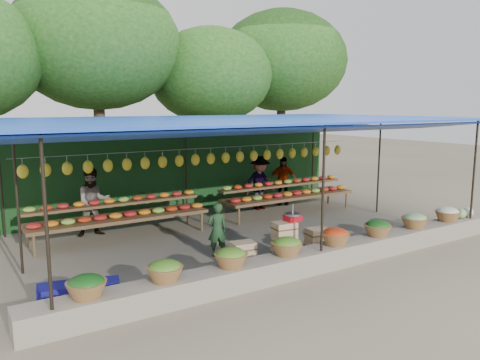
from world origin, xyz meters
TOP-DOWN VIEW (x-y plane):
  - ground at (0.00, 0.00)m, footprint 60.00×60.00m
  - stone_curb at (0.00, -2.75)m, footprint 10.60×0.55m
  - stall_canopy at (0.00, 0.08)m, footprint 10.80×6.60m
  - produce_baskets at (-0.10, -2.75)m, footprint 8.98×0.58m
  - netting_backdrop at (0.00, 3.15)m, footprint 10.60×0.06m
  - tree_row at (0.50, 6.09)m, footprint 16.51×5.50m
  - fruit_table_left at (-2.49, 1.35)m, footprint 4.21×0.95m
  - fruit_table_right at (2.51, 1.35)m, footprint 4.21×0.95m
  - crate_counter at (-0.16, -1.93)m, footprint 2.39×0.40m
  - weighing_scale at (0.07, -1.93)m, footprint 0.33×0.33m
  - vendor_seated at (-1.20, -1.03)m, footprint 0.46×0.36m
  - customer_left at (-2.94, 1.89)m, footprint 0.85×0.69m
  - customer_mid at (2.09, 2.15)m, footprint 1.08×0.67m
  - customer_right at (3.08, 2.33)m, footprint 0.96×0.77m
  - blue_crate_front at (-3.84, -1.93)m, footprint 0.58×0.47m
  - blue_crate_back at (-4.55, -1.87)m, footprint 0.63×0.50m

SIDE VIEW (x-z plane):
  - ground at x=0.00m, z-range 0.00..0.00m
  - blue_crate_front at x=-3.84m, z-range 0.00..0.30m
  - blue_crate_back at x=-4.55m, z-range 0.00..0.34m
  - stone_curb at x=0.00m, z-range 0.00..0.40m
  - crate_counter at x=-0.16m, z-range -0.07..0.70m
  - produce_baskets at x=-0.10m, z-range 0.40..0.73m
  - vendor_seated at x=-1.20m, z-range 0.00..1.13m
  - fruit_table_left at x=-2.49m, z-range 0.14..1.07m
  - fruit_table_right at x=2.51m, z-range 0.14..1.07m
  - customer_right at x=3.08m, z-range 0.00..1.52m
  - customer_mid at x=2.09m, z-range 0.00..1.62m
  - customer_left at x=-2.94m, z-range 0.00..1.64m
  - weighing_scale at x=0.07m, z-range 0.68..1.03m
  - netting_backdrop at x=0.00m, z-range 0.00..2.50m
  - stall_canopy at x=0.00m, z-range 1.26..4.08m
  - tree_row at x=0.50m, z-range 1.14..8.26m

